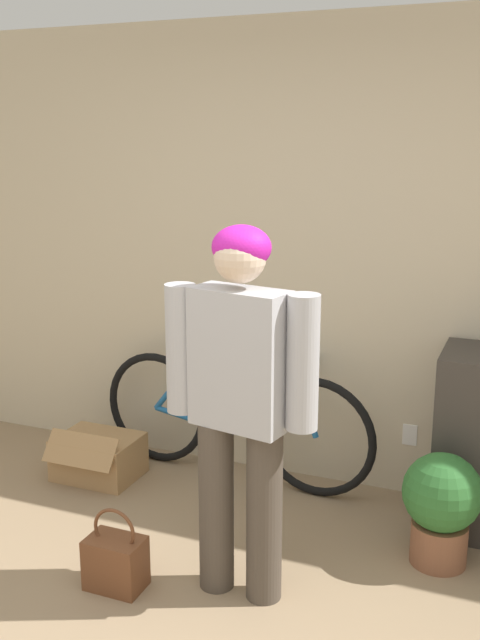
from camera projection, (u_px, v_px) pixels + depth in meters
name	position (u px, v px, depth m)	size (l,w,h in m)	color
wall_back	(321.00, 260.00, 4.17)	(8.00, 0.07, 2.60)	beige
person	(240.00, 391.00, 3.12)	(0.67, 0.26, 1.63)	#4C4238
bicycle	(232.00, 418.00, 4.37)	(1.74, 0.46, 0.77)	black
handbag	(116.00, 561.00, 3.33)	(0.26, 0.17, 0.39)	brown
cardboard_box	(98.00, 456.00, 4.43)	(0.47, 0.43, 0.32)	#A87F51
potted_plant	(441.00, 504.00, 3.49)	(0.37, 0.37, 0.55)	brown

